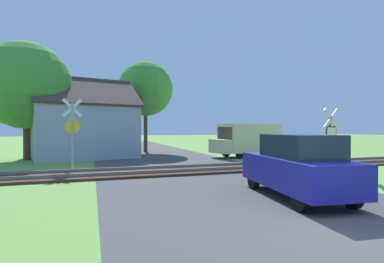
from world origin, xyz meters
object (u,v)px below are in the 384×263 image
object	(u,v)px
parked_car	(297,166)
tree_center	(146,89)
mail_truck	(248,139)
crossing_sign_far	(72,128)
house	(84,129)
tree_left	(27,86)
stop_sign_near	(330,137)

from	to	relation	value
parked_car	tree_center	bearing A→B (deg)	100.89
mail_truck	parked_car	world-z (taller)	mail_truck
tree_center	parked_car	size ratio (longest dim) A/B	1.80
crossing_sign_far	parked_car	bearing A→B (deg)	-54.65
house	parked_car	world-z (taller)	house
crossing_sign_far	house	size ratio (longest dim) A/B	0.44
crossing_sign_far	tree_left	distance (m)	7.21
stop_sign_near	parked_car	size ratio (longest dim) A/B	0.67
house	crossing_sign_far	bearing A→B (deg)	-105.47
parked_car	stop_sign_near	bearing A→B (deg)	43.23
tree_left	tree_center	xyz separation A→B (m)	(8.08, 4.07, 0.65)
house	tree_left	bearing A→B (deg)	178.29
house	parked_car	size ratio (longest dim) A/B	1.81
crossing_sign_far	tree_left	world-z (taller)	tree_left
stop_sign_near	tree_center	distance (m)	16.30
tree_center	tree_left	bearing A→B (deg)	-153.24
tree_left	tree_center	bearing A→B (deg)	26.76
tree_center	mail_truck	distance (m)	9.70
parked_car	tree_left	bearing A→B (deg)	130.98
stop_sign_near	tree_left	bearing A→B (deg)	-48.32
crossing_sign_far	house	world-z (taller)	house
crossing_sign_far	house	distance (m)	6.67
house	tree_center	size ratio (longest dim) A/B	1.01
tree_left	parked_car	distance (m)	17.02
stop_sign_near	house	bearing A→B (deg)	-58.20
stop_sign_near	mail_truck	xyz separation A→B (m)	(0.95, 8.54, -0.36)
tree_center	parked_car	bearing A→B (deg)	-86.14
mail_truck	tree_left	bearing A→B (deg)	69.02
stop_sign_near	mail_truck	size ratio (longest dim) A/B	0.54
mail_truck	parked_car	distance (m)	12.27
tree_left	tree_center	size ratio (longest dim) A/B	0.97
stop_sign_near	house	xyz separation A→B (m)	(-9.77, 11.65, 0.31)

